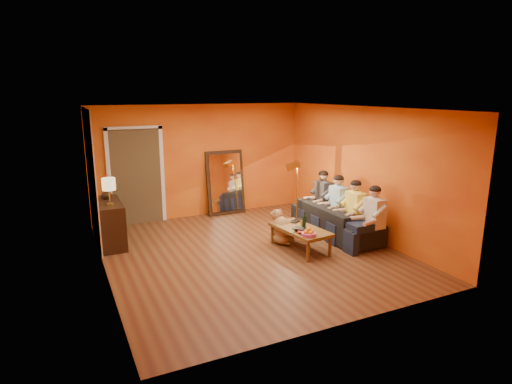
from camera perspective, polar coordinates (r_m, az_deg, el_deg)
name	(u,v)px	position (r m, az deg, el deg)	size (l,w,h in m)	color
room_shell	(242,179)	(7.87, -1.90, 1.68)	(5.00, 5.50, 2.60)	brown
white_accent	(92,178)	(8.61, -21.08, 1.81)	(0.02, 1.90, 2.58)	white
doorway_recess	(135,176)	(9.83, -15.78, 2.04)	(1.06, 0.30, 2.10)	#3F2D19
door_jamb_left	(109,179)	(9.64, -18.99, 1.60)	(0.08, 0.06, 2.20)	white
door_jamb_right	(162,175)	(9.82, -12.38, 2.23)	(0.08, 0.06, 2.20)	white
door_header	(133,128)	(9.57, -16.06, 8.21)	(1.22, 0.06, 0.08)	white
mirror_frame	(225,182)	(10.23, -4.11, 1.28)	(0.92, 0.06, 1.52)	black
mirror_glass	(226,183)	(10.19, -4.03, 1.24)	(0.78, 0.02, 1.36)	white
sideboard	(110,223)	(8.65, -18.87, -3.96)	(0.44, 1.18, 0.85)	black
table_lamp	(109,192)	(8.19, -18.97, 0.02)	(0.24, 0.24, 0.51)	beige
sofa	(335,220)	(8.92, 10.55, -3.66)	(0.85, 2.17, 0.63)	black
coffee_table	(300,239)	(8.03, 5.88, -6.22)	(0.62, 1.22, 0.42)	brown
floor_lamp	(297,196)	(9.08, 5.51, -0.55)	(0.30, 0.24, 1.44)	gold
dog	(281,226)	(8.32, 3.41, -4.56)	(0.37, 0.57, 0.67)	#A17849
person_far_left	(374,218)	(8.17, 15.48, -3.36)	(0.70, 0.44, 1.22)	beige
person_mid_left	(355,211)	(8.57, 13.09, -2.44)	(0.70, 0.44, 1.22)	#FEEB54
person_mid_right	(338,204)	(8.99, 10.93, -1.59)	(0.70, 0.44, 1.22)	#8DBCDB
person_far_right	(323,198)	(9.42, 8.96, -0.83)	(0.70, 0.44, 1.22)	#303035
fruit_bowl	(309,232)	(7.53, 7.05, -5.27)	(0.26, 0.26, 0.16)	#BF4381
wine_bottle	(304,220)	(7.90, 6.44, -3.77)	(0.07, 0.07, 0.31)	black
tumbler	(302,223)	(8.11, 6.21, -4.13)	(0.10, 0.10, 0.09)	#B27F3F
laptop	(299,221)	(8.33, 5.73, -3.87)	(0.33, 0.21, 0.03)	black
book_lower	(297,232)	(7.71, 5.54, -5.31)	(0.18, 0.24, 0.02)	black
book_mid	(298,230)	(7.71, 5.57, -5.13)	(0.19, 0.27, 0.02)	red
book_upper	(298,230)	(7.69, 5.58, -5.04)	(0.17, 0.23, 0.02)	black
vase	(106,194)	(8.75, -19.33, -0.21)	(0.20, 0.20, 0.21)	black
flowers	(105,181)	(8.70, -19.46, 1.44)	(0.17, 0.17, 0.48)	red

